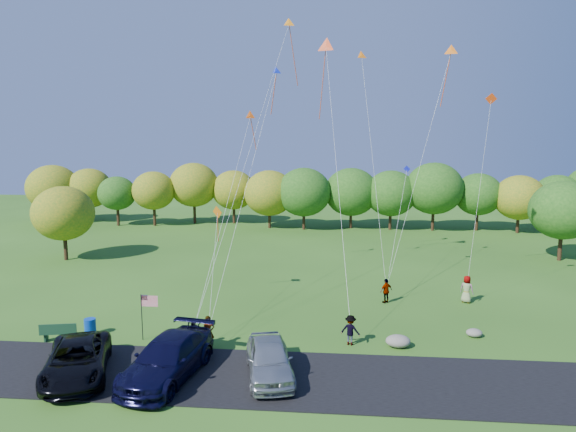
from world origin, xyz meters
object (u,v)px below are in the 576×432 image
at_px(flyer_d, 386,291).
at_px(flyer_a, 209,332).
at_px(flyer_c, 350,330).
at_px(flyer_e, 467,289).
at_px(minivan_navy, 167,359).
at_px(minivan_silver, 269,359).
at_px(flyer_b, 194,333).
at_px(park_bench, 59,332).
at_px(trash_barrel, 90,327).
at_px(minivan_dark, 77,360).

bearing_deg(flyer_d, flyer_a, 4.84).
height_order(flyer_c, flyer_e, flyer_e).
bearing_deg(minivan_navy, flyer_d, 56.91).
xyz_separation_m(minivan_silver, flyer_e, (12.21, 12.45, 0.01)).
bearing_deg(flyer_b, park_bench, -135.82).
xyz_separation_m(minivan_navy, flyer_e, (17.00, 13.01, -0.05)).
bearing_deg(trash_barrel, flyer_b, -10.46).
relative_size(minivan_navy, flyer_b, 3.92).
distance_m(flyer_d, flyer_e, 5.60).
relative_size(minivan_navy, trash_barrel, 6.60).
xyz_separation_m(minivan_silver, flyer_a, (-3.73, 3.14, -0.04)).
bearing_deg(minivan_navy, flyer_b, 96.07).
xyz_separation_m(minivan_dark, trash_barrel, (-1.91, 5.17, -0.41)).
bearing_deg(minivan_navy, trash_barrel, 151.47).
xyz_separation_m(minivan_navy, flyer_d, (11.43, 12.42, -0.14)).
height_order(flyer_e, park_bench, flyer_e).
distance_m(minivan_navy, trash_barrel, 7.95).
xyz_separation_m(flyer_a, flyer_e, (15.94, 9.31, 0.05)).
relative_size(flyer_e, trash_barrel, 1.94).
xyz_separation_m(minivan_silver, flyer_d, (6.64, 11.86, -0.08)).
height_order(flyer_a, flyer_b, flyer_a).
relative_size(flyer_b, trash_barrel, 1.68).
bearing_deg(park_bench, flyer_d, 12.90).
height_order(minivan_dark, flyer_c, minivan_dark).
bearing_deg(flyer_e, minivan_dark, 65.98).
bearing_deg(flyer_d, trash_barrel, -12.15).
xyz_separation_m(minivan_silver, flyer_c, (3.97, 4.32, -0.10)).
bearing_deg(minivan_silver, minivan_navy, 174.23).
bearing_deg(minivan_dark, flyer_c, 1.52).
height_order(minivan_navy, flyer_e, minivan_navy).
xyz_separation_m(flyer_c, park_bench, (-16.23, -1.20, -0.25)).
relative_size(minivan_silver, park_bench, 2.61).
height_order(flyer_b, flyer_d, flyer_d).
bearing_deg(flyer_e, flyer_d, 40.15).
height_order(minivan_navy, flyer_d, minivan_navy).
relative_size(minivan_dark, flyer_d, 3.51).
height_order(flyer_b, trash_barrel, flyer_b).
bearing_deg(flyer_b, flyer_a, 44.07).
relative_size(flyer_c, flyer_d, 0.98).
distance_m(minivan_silver, flyer_c, 5.87).
xyz_separation_m(park_bench, trash_barrel, (1.22, 1.21, -0.10)).
height_order(flyer_c, flyer_d, flyer_d).
relative_size(flyer_d, flyer_e, 0.90).
relative_size(minivan_dark, flyer_e, 3.16).
bearing_deg(minivan_navy, park_bench, 163.30).
bearing_deg(minivan_silver, flyer_b, 133.03).
bearing_deg(trash_barrel, minivan_dark, -69.77).
bearing_deg(minivan_navy, minivan_dark, -166.76).
bearing_deg(minivan_silver, minivan_dark, 172.81).
distance_m(minivan_silver, flyer_b, 5.54).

